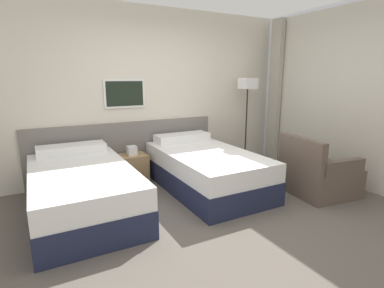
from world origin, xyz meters
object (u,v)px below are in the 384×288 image
bed_near_door (82,189)px  armchair (318,175)px  floor_lamp (247,92)px  bed_near_window (205,169)px  nightstand (133,167)px

bed_near_door → armchair: bearing=-17.2°
armchair → floor_lamp: bearing=6.5°
bed_near_window → nightstand: size_ratio=3.54×
bed_near_window → floor_lamp: size_ratio=1.27×
bed_near_door → floor_lamp: size_ratio=1.27×
bed_near_window → armchair: bearing=-36.0°
nightstand → armchair: armchair is taller
bed_near_door → nightstand: 1.16m
floor_lamp → bed_near_window: bearing=-151.1°
bed_near_door → bed_near_window: bearing=0.0°
floor_lamp → armchair: bearing=-90.6°
bed_near_window → bed_near_door: bearing=180.0°
nightstand → floor_lamp: (2.16, -0.06, 1.13)m
bed_near_door → armchair: size_ratio=2.23×
nightstand → armchair: (2.15, -1.71, 0.04)m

